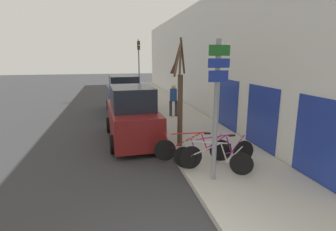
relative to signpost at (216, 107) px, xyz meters
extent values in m
plane|color=#333335|center=(-1.63, 8.35, -2.13)|extent=(80.00, 80.00, 0.00)
cube|color=#ADA89E|center=(0.97, 11.15, -2.05)|extent=(3.20, 32.00, 0.15)
cube|color=silver|center=(2.72, 11.15, 1.12)|extent=(0.20, 32.00, 6.50)
cube|color=navy|center=(2.60, -0.71, -0.87)|extent=(0.03, 1.89, 2.21)
cube|color=navy|center=(2.60, 2.05, -0.87)|extent=(0.03, 1.89, 2.21)
cube|color=navy|center=(2.60, 4.81, -0.87)|extent=(0.03, 1.89, 2.21)
cylinder|color=gray|center=(0.00, 0.01, -0.16)|extent=(0.12, 0.12, 3.64)
cube|color=#19591E|center=(0.00, -0.06, 1.38)|extent=(0.54, 0.02, 0.26)
cube|color=navy|center=(0.00, -0.06, 1.08)|extent=(0.56, 0.02, 0.22)
cube|color=navy|center=(0.00, -0.06, 0.77)|extent=(0.51, 0.02, 0.28)
cylinder|color=black|center=(-0.57, 0.87, -1.65)|extent=(0.58, 0.35, 0.65)
cylinder|color=black|center=(0.85, 0.07, -1.65)|extent=(0.58, 0.35, 0.65)
cylinder|color=#B7B7BC|center=(-0.04, 0.57, -1.35)|extent=(0.81, 0.48, 0.54)
cylinder|color=#B7B7BC|center=(0.03, 0.53, -1.12)|extent=(0.94, 0.55, 0.08)
cylinder|color=#B7B7BC|center=(0.42, 0.31, -1.37)|extent=(0.19, 0.13, 0.47)
cylinder|color=#B7B7BC|center=(0.60, 0.21, -1.63)|extent=(0.51, 0.30, 0.08)
cylinder|color=#B7B7BC|center=(0.67, 0.17, -1.40)|extent=(0.39, 0.24, 0.52)
cylinder|color=#B7B7BC|center=(-0.50, 0.83, -1.37)|extent=(0.18, 0.12, 0.56)
cube|color=black|center=(0.49, 0.27, -1.13)|extent=(0.21, 0.17, 0.04)
cylinder|color=#99999E|center=(-0.43, 0.79, -1.10)|extent=(0.24, 0.40, 0.02)
cylinder|color=black|center=(-0.40, 0.77, -1.63)|extent=(0.69, 0.08, 0.69)
cylinder|color=black|center=(1.34, 0.89, -1.63)|extent=(0.69, 0.08, 0.69)
cylinder|color=#8C1E72|center=(0.25, 0.82, -1.31)|extent=(0.98, 0.11, 0.57)
cylinder|color=#8C1E72|center=(0.34, 0.82, -1.07)|extent=(1.13, 0.12, 0.09)
cylinder|color=#8C1E72|center=(0.82, 0.86, -1.34)|extent=(0.21, 0.05, 0.50)
cylinder|color=#8C1E72|center=(1.04, 0.87, -1.60)|extent=(0.61, 0.07, 0.08)
cylinder|color=#8C1E72|center=(1.12, 0.88, -1.36)|extent=(0.46, 0.06, 0.55)
cylinder|color=#8C1E72|center=(-0.31, 0.78, -1.34)|extent=(0.21, 0.05, 0.60)
cube|color=black|center=(0.91, 0.86, -1.07)|extent=(0.21, 0.09, 0.04)
cylinder|color=#99999E|center=(-0.22, 0.78, -1.04)|extent=(0.06, 0.44, 0.02)
cylinder|color=black|center=(-1.01, 1.52, -1.63)|extent=(0.68, 0.18, 0.69)
cylinder|color=black|center=(0.69, 1.15, -1.63)|extent=(0.68, 0.18, 0.69)
cylinder|color=red|center=(-0.37, 1.38, -1.31)|extent=(0.96, 0.25, 0.57)
cylinder|color=red|center=(-0.28, 1.36, -1.07)|extent=(1.12, 0.28, 0.09)
cylinder|color=red|center=(0.18, 1.26, -1.34)|extent=(0.21, 0.08, 0.49)
cylinder|color=red|center=(0.40, 1.21, -1.61)|extent=(0.60, 0.16, 0.08)
cylinder|color=red|center=(0.48, 1.19, -1.36)|extent=(0.45, 0.13, 0.55)
cylinder|color=red|center=(-0.92, 1.50, -1.34)|extent=(0.21, 0.08, 0.59)
cube|color=black|center=(0.27, 1.24, -1.08)|extent=(0.21, 0.12, 0.04)
cylinder|color=#99999E|center=(-0.84, 1.48, -1.05)|extent=(0.12, 0.43, 0.02)
cube|color=maroon|center=(-1.80, 4.37, -1.35)|extent=(1.96, 4.62, 1.18)
cube|color=black|center=(-1.79, 4.19, -0.33)|extent=(1.67, 2.44, 0.86)
cylinder|color=black|center=(-2.74, 5.73, -1.79)|extent=(0.25, 0.68, 0.67)
cylinder|color=black|center=(-1.01, 5.82, -1.79)|extent=(0.25, 0.68, 0.67)
cylinder|color=black|center=(-2.59, 2.92, -1.79)|extent=(0.25, 0.68, 0.67)
cylinder|color=black|center=(-0.87, 3.01, -1.79)|extent=(0.25, 0.68, 0.67)
cube|color=navy|center=(-1.85, 9.93, -1.30)|extent=(1.99, 4.36, 1.31)
cube|color=black|center=(-1.84, 9.76, -0.25)|extent=(1.70, 2.31, 0.78)
cylinder|color=black|center=(-2.80, 11.20, -1.81)|extent=(0.25, 0.63, 0.62)
cylinder|color=black|center=(-1.04, 11.30, -1.81)|extent=(0.25, 0.63, 0.62)
cylinder|color=black|center=(-2.65, 8.56, -1.81)|extent=(0.25, 0.63, 0.62)
cylinder|color=black|center=(-0.90, 8.65, -1.81)|extent=(0.25, 0.63, 0.62)
cylinder|color=#333338|center=(0.89, 7.69, -1.55)|extent=(0.16, 0.16, 0.84)
cylinder|color=#333338|center=(0.59, 7.71, -1.55)|extent=(0.16, 0.16, 0.84)
cylinder|color=navy|center=(0.74, 7.70, -0.80)|extent=(0.39, 0.39, 0.67)
sphere|color=tan|center=(0.74, 7.70, -0.35)|extent=(0.23, 0.23, 0.23)
cylinder|color=#4C3828|center=(-0.18, 2.84, -0.68)|extent=(0.18, 0.18, 2.60)
cylinder|color=#4C3828|center=(-0.22, 3.38, 1.03)|extent=(0.16, 1.13, 0.87)
cylinder|color=#4C3828|center=(0.00, 3.22, 1.25)|extent=(0.45, 0.85, 1.29)
cylinder|color=#4C3828|center=(-0.23, 3.23, 1.16)|extent=(0.17, 0.85, 1.11)
cylinder|color=#4C3828|center=(-0.27, 2.58, 0.97)|extent=(0.25, 0.59, 0.75)
cylinder|color=#4C3828|center=(-0.37, 2.50, 1.14)|extent=(0.47, 0.75, 1.07)
cylinder|color=gray|center=(-0.37, 14.59, 0.27)|extent=(0.10, 0.10, 4.50)
cube|color=black|center=(-0.37, 14.49, 2.07)|extent=(0.20, 0.16, 0.64)
sphere|color=red|center=(-0.37, 14.40, 2.27)|extent=(0.11, 0.11, 0.11)
sphere|color=orange|center=(-0.37, 14.40, 2.07)|extent=(0.11, 0.11, 0.11)
sphere|color=green|center=(-0.37, 14.40, 1.87)|extent=(0.11, 0.11, 0.11)
camera|label=1|loc=(-2.57, -6.08, 1.24)|focal=28.00mm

